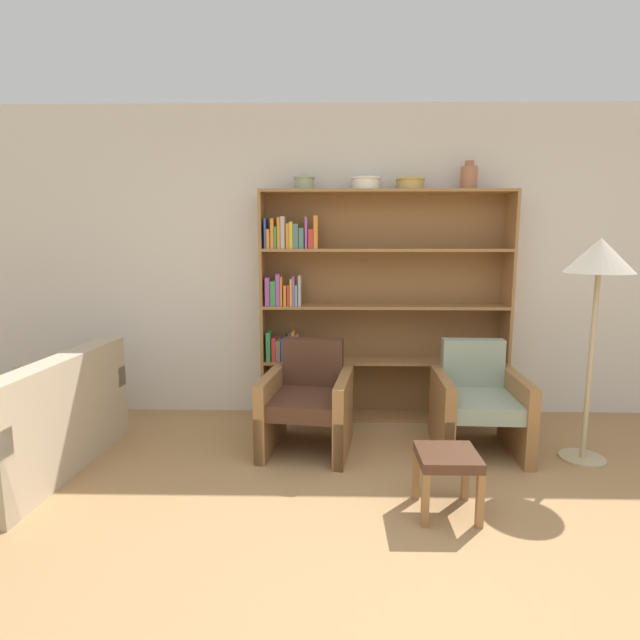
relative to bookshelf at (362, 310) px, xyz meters
The scene contains 12 objects.
ground_plane 2.49m from the bookshelf, 87.33° to the right, with size 24.00×24.00×0.00m, color #A87F51.
wall_back 0.45m from the bookshelf, 57.24° to the left, with size 12.00×0.06×2.75m.
bookshelf is the anchor object (origin of this frame).
bowl_copper 1.20m from the bookshelf, behind, with size 0.18×0.18×0.11m.
bowl_cream 1.09m from the bookshelf, 58.39° to the right, with size 0.26×0.26×0.11m.
bowl_olive 1.15m from the bookshelf, ahead, with size 0.25×0.25×0.10m.
vase_tall 1.43m from the bookshelf, ahead, with size 0.14×0.14×0.24m.
couch 2.74m from the bookshelf, 155.17° to the right, with size 0.98×1.53×0.81m.
armchair_leather 1.03m from the bookshelf, 122.89° to the right, with size 0.73×0.76×0.81m.
armchair_cushioned 1.25m from the bookshelf, 39.61° to the right, with size 0.67×0.71×0.81m.
floor_lamp 1.85m from the bookshelf, 29.20° to the right, with size 0.46×0.46×1.61m.
footstool 1.80m from the bookshelf, 76.09° to the right, with size 0.34×0.34×0.37m.
Camera 1 is at (-0.39, -2.08, 1.59)m, focal length 28.00 mm.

